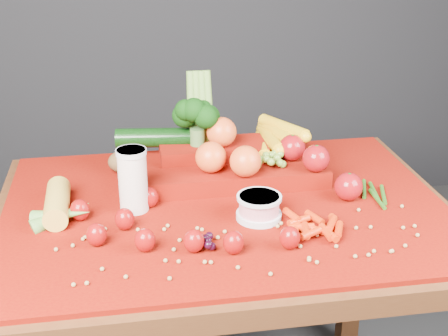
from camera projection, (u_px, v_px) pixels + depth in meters
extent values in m
cube|color=#3E1D0E|center=(225.00, 218.00, 1.51)|extent=(1.10, 0.80, 0.05)
cube|color=#3E1D0E|center=(51.00, 289.00, 1.89)|extent=(0.06, 0.06, 0.70)
cube|color=#3E1D0E|center=(353.00, 261.00, 2.03)|extent=(0.06, 0.06, 0.70)
cube|color=#721003|center=(225.00, 207.00, 1.50)|extent=(1.05, 0.75, 0.01)
cylinder|color=silver|center=(133.00, 180.00, 1.45)|extent=(0.07, 0.07, 0.15)
cylinder|color=silver|center=(131.00, 152.00, 1.42)|extent=(0.07, 0.07, 0.01)
cylinder|color=silver|center=(259.00, 215.00, 1.43)|extent=(0.11, 0.11, 0.01)
cylinder|color=pink|center=(259.00, 204.00, 1.42)|extent=(0.09, 0.09, 0.04)
cylinder|color=silver|center=(259.00, 197.00, 1.41)|extent=(0.10, 0.10, 0.01)
ellipsoid|color=#8E1505|center=(125.00, 219.00, 1.38)|extent=(0.04, 0.04, 0.05)
cone|color=#124C0D|center=(124.00, 209.00, 1.37)|extent=(0.03, 0.03, 0.01)
ellipsoid|color=#8E1505|center=(97.00, 235.00, 1.32)|extent=(0.04, 0.04, 0.05)
cone|color=#124C0D|center=(96.00, 224.00, 1.31)|extent=(0.03, 0.03, 0.01)
ellipsoid|color=#8E1505|center=(145.00, 240.00, 1.30)|extent=(0.04, 0.04, 0.05)
cone|color=#124C0D|center=(144.00, 230.00, 1.29)|extent=(0.03, 0.03, 0.01)
ellipsoid|color=#8E1505|center=(194.00, 241.00, 1.29)|extent=(0.04, 0.04, 0.05)
cone|color=#124C0D|center=(194.00, 231.00, 1.28)|extent=(0.03, 0.03, 0.01)
ellipsoid|color=#8E1505|center=(234.00, 243.00, 1.29)|extent=(0.04, 0.04, 0.05)
cone|color=#124C0D|center=(234.00, 232.00, 1.28)|extent=(0.03, 0.03, 0.01)
ellipsoid|color=#8E1505|center=(290.00, 238.00, 1.30)|extent=(0.04, 0.04, 0.05)
cone|color=#124C0D|center=(290.00, 228.00, 1.29)|extent=(0.03, 0.03, 0.01)
ellipsoid|color=#8E1505|center=(149.00, 197.00, 1.48)|extent=(0.04, 0.04, 0.05)
cone|color=#124C0D|center=(149.00, 188.00, 1.47)|extent=(0.03, 0.03, 0.01)
ellipsoid|color=#8E1505|center=(80.00, 210.00, 1.42)|extent=(0.04, 0.04, 0.05)
cone|color=#124C0D|center=(79.00, 200.00, 1.41)|extent=(0.03, 0.03, 0.01)
cylinder|color=gold|center=(57.00, 203.00, 1.45)|extent=(0.06, 0.18, 0.06)
ellipsoid|color=brown|center=(125.00, 161.00, 1.66)|extent=(0.09, 0.07, 0.06)
cube|color=#721003|center=(223.00, 171.00, 1.63)|extent=(0.52, 0.22, 0.04)
cube|color=#721003|center=(213.00, 150.00, 1.65)|extent=(0.28, 0.12, 0.03)
sphere|color=maroon|center=(316.00, 158.00, 1.56)|extent=(0.07, 0.07, 0.07)
sphere|color=maroon|center=(349.00, 187.00, 1.51)|extent=(0.07, 0.07, 0.07)
sphere|color=maroon|center=(292.00, 148.00, 1.62)|extent=(0.07, 0.07, 0.07)
sphere|color=#E34926|center=(211.00, 157.00, 1.55)|extent=(0.08, 0.08, 0.08)
sphere|color=#E34926|center=(245.00, 161.00, 1.53)|extent=(0.08, 0.08, 0.08)
sphere|color=#E34926|center=(221.00, 132.00, 1.62)|extent=(0.08, 0.08, 0.08)
cylinder|color=gold|center=(263.00, 144.00, 1.69)|extent=(0.06, 0.18, 0.04)
cylinder|color=gold|center=(270.00, 139.00, 1.69)|extent=(0.04, 0.18, 0.04)
cylinder|color=gold|center=(278.00, 133.00, 1.69)|extent=(0.08, 0.18, 0.04)
cylinder|color=gold|center=(283.00, 127.00, 1.68)|extent=(0.11, 0.17, 0.04)
cylinder|color=#3F662D|center=(198.00, 137.00, 1.63)|extent=(0.04, 0.04, 0.04)
cylinder|color=olive|center=(191.00, 113.00, 1.64)|extent=(0.03, 0.06, 0.22)
cylinder|color=olive|center=(197.00, 113.00, 1.65)|extent=(0.02, 0.06, 0.22)
cylinder|color=olive|center=(203.00, 112.00, 1.65)|extent=(0.02, 0.06, 0.22)
cylinder|color=olive|center=(209.00, 112.00, 1.65)|extent=(0.03, 0.06, 0.22)
cylinder|color=black|center=(159.00, 138.00, 1.66)|extent=(0.23, 0.08, 0.05)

